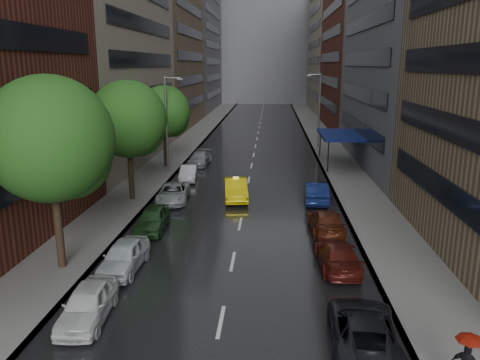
{
  "coord_description": "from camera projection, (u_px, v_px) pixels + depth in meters",
  "views": [
    {
      "loc": [
        1.89,
        -12.92,
        10.16
      ],
      "look_at": [
        0.0,
        15.86,
        3.0
      ],
      "focal_mm": 35.0,
      "sensor_mm": 36.0,
      "label": 1
    }
  ],
  "objects": [
    {
      "name": "sidewalk_right",
      "position": [
        323.0,
        141.0,
        62.91
      ],
      "size": [
        4.0,
        140.0,
        0.15
      ],
      "primitive_type": "cube",
      "color": "gray",
      "rests_on": "ground"
    },
    {
      "name": "tree_near",
      "position": [
        50.0,
        139.0,
        22.26
      ],
      "size": [
        6.12,
        6.12,
        9.75
      ],
      "color": "#382619",
      "rests_on": "ground"
    },
    {
      "name": "road",
      "position": [
        256.0,
        141.0,
        63.5
      ],
      "size": [
        14.0,
        140.0,
        0.01
      ],
      "primitive_type": "cube",
      "color": "black",
      "rests_on": "ground"
    },
    {
      "name": "buildings_left",
      "position": [
        158.0,
        24.0,
        69.12
      ],
      "size": [
        8.0,
        108.0,
        38.0
      ],
      "color": "maroon",
      "rests_on": "ground"
    },
    {
      "name": "sidewalk_left",
      "position": [
        191.0,
        140.0,
        64.06
      ],
      "size": [
        4.0,
        140.0,
        0.15
      ],
      "primitive_type": "cube",
      "color": "gray",
      "rests_on": "ground"
    },
    {
      "name": "building_far",
      "position": [
        265.0,
        42.0,
        125.51
      ],
      "size": [
        40.0,
        14.0,
        32.0
      ],
      "primitive_type": "cube",
      "color": "slate",
      "rests_on": "ground"
    },
    {
      "name": "parked_cars_left",
      "position": [
        166.0,
        202.0,
        32.99
      ],
      "size": [
        2.58,
        34.96,
        1.49
      ],
      "color": "silver",
      "rests_on": "ground"
    },
    {
      "name": "street_lamp_right",
      "position": [
        319.0,
        109.0,
        56.99
      ],
      "size": [
        1.74,
        0.22,
        9.0
      ],
      "color": "gray",
      "rests_on": "sidewalk_right"
    },
    {
      "name": "ped_red_umbrella",
      "position": [
        468.0,
        358.0,
        14.46
      ],
      "size": [
        0.98,
        0.96,
        2.01
      ],
      "color": "black",
      "rests_on": "sidewalk_right"
    },
    {
      "name": "parked_cars_right",
      "position": [
        333.0,
        243.0,
        25.38
      ],
      "size": [
        2.79,
        24.0,
        1.58
      ],
      "color": "black",
      "rests_on": "ground"
    },
    {
      "name": "tree_far",
      "position": [
        164.0,
        112.0,
        46.0
      ],
      "size": [
        5.14,
        5.14,
        8.19
      ],
      "color": "#382619",
      "rests_on": "ground"
    },
    {
      "name": "buildings_right",
      "position": [
        366.0,
        28.0,
        65.42
      ],
      "size": [
        8.05,
        109.1,
        36.0
      ],
      "color": "#937A5B",
      "rests_on": "ground"
    },
    {
      "name": "street_lamp_left",
      "position": [
        167.0,
        122.0,
        43.45
      ],
      "size": [
        1.74,
        0.22,
        9.0
      ],
      "color": "gray",
      "rests_on": "sidewalk_left"
    },
    {
      "name": "taxi",
      "position": [
        236.0,
        189.0,
        36.05
      ],
      "size": [
        2.23,
        5.01,
        1.6
      ],
      "primitive_type": "imported",
      "rotation": [
        0.0,
        0.0,
        0.11
      ],
      "color": "yellow",
      "rests_on": "ground"
    },
    {
      "name": "tree_mid",
      "position": [
        128.0,
        119.0,
        34.34
      ],
      "size": [
        5.7,
        5.7,
        9.09
      ],
      "color": "#382619",
      "rests_on": "ground"
    },
    {
      "name": "awning",
      "position": [
        340.0,
        135.0,
        47.65
      ],
      "size": [
        4.0,
        8.0,
        3.12
      ],
      "color": "navy",
      "rests_on": "sidewalk_right"
    }
  ]
}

